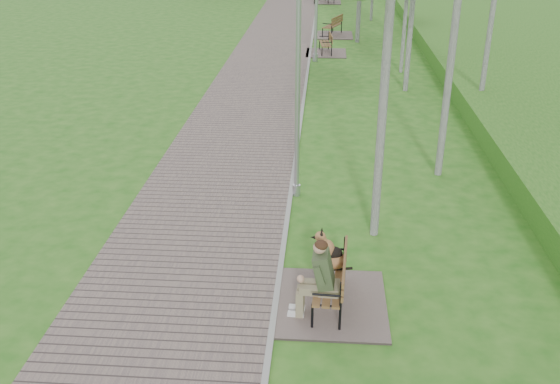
{
  "coord_description": "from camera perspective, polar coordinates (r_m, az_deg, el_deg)",
  "views": [
    {
      "loc": [
        0.71,
        -14.15,
        6.08
      ],
      "look_at": [
        -0.08,
        -3.45,
        1.13
      ],
      "focal_mm": 40.0,
      "sensor_mm": 36.0,
      "label": 1
    }
  ],
  "objects": [
    {
      "name": "lamp_post_near",
      "position": [
        13.58,
        1.62,
        7.92
      ],
      "size": [
        0.18,
        0.18,
        4.59
      ],
      "color": "#A0A3A8",
      "rests_on": "ground"
    },
    {
      "name": "bench_second",
      "position": [
        28.71,
        4.17,
        12.91
      ],
      "size": [
        1.78,
        1.98,
        1.09
      ],
      "color": "#6F5D59",
      "rests_on": "ground"
    },
    {
      "name": "walkway",
      "position": [
        36.24,
        0.27,
        15.16
      ],
      "size": [
        3.5,
        67.0,
        0.04
      ],
      "primitive_type": "cube",
      "color": "#6F5D59",
      "rests_on": "ground"
    },
    {
      "name": "bench_third",
      "position": [
        32.9,
        4.8,
        14.46
      ],
      "size": [
        2.01,
        2.23,
        1.23
      ],
      "color": "#6F5D59",
      "rests_on": "ground"
    },
    {
      "name": "bench_main",
      "position": [
        10.34,
        4.21,
        -8.25
      ],
      "size": [
        1.84,
        2.05,
        1.61
      ],
      "color": "#6F5D59",
      "rests_on": "ground"
    },
    {
      "name": "ground",
      "position": [
        15.41,
        1.23,
        1.55
      ],
      "size": [
        120.0,
        120.0,
        0.0
      ],
      "primitive_type": "plane",
      "color": "#276919",
      "rests_on": "ground"
    },
    {
      "name": "embankment",
      "position": [
        36.47,
        22.83,
        13.33
      ],
      "size": [
        14.0,
        70.0,
        1.6
      ],
      "primitive_type": "cube",
      "color": "#5F9734",
      "rests_on": "ground"
    },
    {
      "name": "kerb",
      "position": [
        36.16,
        3.14,
        15.11
      ],
      "size": [
        0.1,
        67.0,
        0.05
      ],
      "primitive_type": "cube",
      "color": "#999993",
      "rests_on": "ground"
    }
  ]
}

